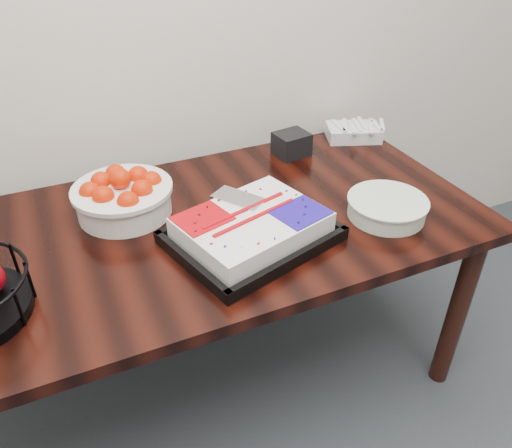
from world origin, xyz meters
name	(u,v)px	position (x,y,z in m)	size (l,w,h in m)	color
table	(206,244)	(0.00, 2.00, 0.66)	(1.80, 0.90, 0.75)	black
cake_tray	(252,229)	(0.10, 1.85, 0.79)	(0.54, 0.47, 0.10)	black
tangerine_bowl	(122,190)	(-0.22, 2.16, 0.84)	(0.32, 0.32, 0.20)	white
plate_stack	(387,208)	(0.55, 1.79, 0.78)	(0.26, 0.26, 0.06)	white
fork_bag	(353,132)	(0.79, 2.35, 0.78)	(0.26, 0.21, 0.06)	silver
napkin_box	(291,144)	(0.48, 2.32, 0.80)	(0.13, 0.11, 0.09)	black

